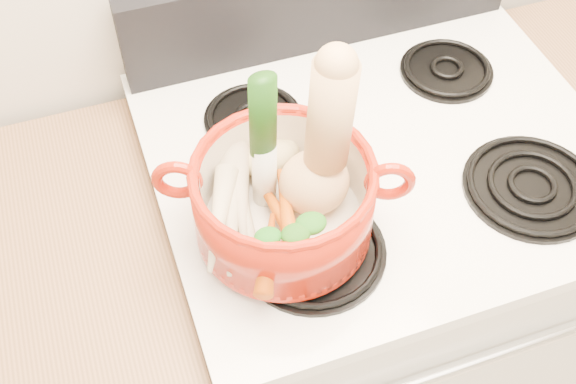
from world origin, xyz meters
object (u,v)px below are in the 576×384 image
object	(u,v)px
squash	(316,142)
dutch_oven	(283,200)
stove_body	(361,297)
leek	(263,140)

from	to	relation	value
squash	dutch_oven	bearing A→B (deg)	-166.99
stove_body	dutch_oven	size ratio (longest dim) A/B	3.45
dutch_oven	squash	world-z (taller)	squash
stove_body	leek	size ratio (longest dim) A/B	3.52
dutch_oven	leek	size ratio (longest dim) A/B	1.02
dutch_oven	leek	world-z (taller)	leek
dutch_oven	squash	xyz separation A→B (m)	(0.05, 0.01, 0.10)
leek	stove_body	bearing A→B (deg)	9.52
stove_body	squash	bearing A→B (deg)	-149.06
squash	leek	bearing A→B (deg)	156.28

